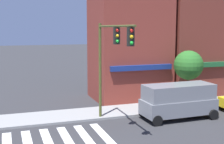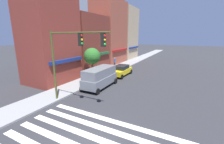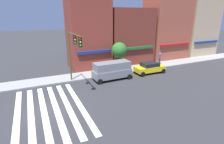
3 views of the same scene
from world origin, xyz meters
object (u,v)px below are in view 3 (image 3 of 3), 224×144
at_px(van_grey, 112,70).
at_px(pedestrian_blue_shirt, 160,58).
at_px(sedan_yellow, 150,68).
at_px(fire_hydrant, 106,71).
at_px(pedestrian_red_jacket, 125,64).
at_px(street_tree, 119,50).
at_px(traffic_signal, 73,47).

xyz_separation_m(van_grey, pedestrian_blue_shirt, (10.84, 3.56, -0.21)).
height_order(sedan_yellow, pedestrian_blue_shirt, pedestrian_blue_shirt).
distance_m(van_grey, fire_hydrant, 1.83).
xyz_separation_m(pedestrian_red_jacket, fire_hydrant, (-3.29, -0.63, -0.46)).
height_order(van_grey, fire_hydrant, van_grey).
bearing_deg(sedan_yellow, street_tree, 142.63).
height_order(traffic_signal, sedan_yellow, traffic_signal).
bearing_deg(pedestrian_red_jacket, pedestrian_blue_shirt, -131.92).
height_order(pedestrian_blue_shirt, street_tree, street_tree).
bearing_deg(sedan_yellow, fire_hydrant, 165.34).
bearing_deg(sedan_yellow, pedestrian_blue_shirt, 37.43).
xyz_separation_m(traffic_signal, fire_hydrant, (4.87, 2.14, -4.05)).
distance_m(pedestrian_red_jacket, pedestrian_blue_shirt, 7.76).
relative_size(van_grey, sedan_yellow, 1.14).
height_order(pedestrian_blue_shirt, fire_hydrant, pedestrian_blue_shirt).
bearing_deg(sedan_yellow, traffic_signal, -176.93).
relative_size(van_grey, pedestrian_red_jacket, 2.85).
distance_m(van_grey, pedestrian_red_jacket, 3.95).
bearing_deg(street_tree, traffic_signal, -156.53).
relative_size(traffic_signal, street_tree, 1.52).
bearing_deg(traffic_signal, street_tree, 23.47).
height_order(traffic_signal, pedestrian_red_jacket, traffic_signal).
bearing_deg(sedan_yellow, pedestrian_red_jacket, 141.75).
bearing_deg(van_grey, sedan_yellow, -1.23).
relative_size(van_grey, pedestrian_blue_shirt, 2.85).
bearing_deg(traffic_signal, sedan_yellow, 2.29).
height_order(van_grey, pedestrian_blue_shirt, van_grey).
bearing_deg(van_grey, street_tree, 47.10).
bearing_deg(sedan_yellow, van_grey, -179.22).
distance_m(sedan_yellow, street_tree, 5.11).
bearing_deg(fire_hydrant, street_tree, 23.00).
xyz_separation_m(van_grey, pedestrian_red_jacket, (3.19, 2.33, -0.21)).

